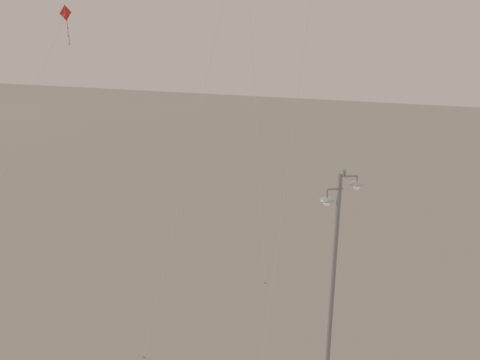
% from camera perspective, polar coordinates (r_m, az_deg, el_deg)
% --- Properties ---
extents(street_lamp, '(1.49, 1.05, 10.18)m').
position_cam_1_polar(street_lamp, '(25.80, 7.95, -9.35)').
color(street_lamp, gray).
rests_on(street_lamp, ground).
extents(kite_3, '(3.03, 9.85, 15.64)m').
position_cam_1_polar(kite_3, '(33.56, -16.74, 8.17)').
color(kite_3, maroon).
rests_on(kite_3, ground).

